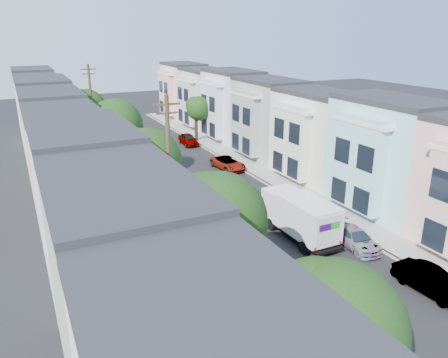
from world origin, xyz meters
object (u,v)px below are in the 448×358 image
tree_a (333,330)px  parked_left_b (266,321)px  parked_left_c (203,252)px  lead_sedan (228,185)px  utility_pole_near (170,179)px  parked_right_c (228,163)px  parked_right_b (355,238)px  tree_d (115,126)px  tree_far_r (198,109)px  tree_c (147,162)px  parked_left_d (143,186)px  parked_right_a (431,281)px  tree_b (216,221)px  tree_e (86,109)px  parked_right_d (188,139)px  fedex_truck (300,215)px

tree_a → parked_left_b: tree_a is taller
parked_left_c → lead_sedan: bearing=58.7°
utility_pole_near → parked_right_c: (11.20, 14.75, -4.52)m
parked_right_b → tree_d: bearing=126.3°
tree_a → tree_far_r: bearing=72.7°
utility_pole_near → tree_c: bearing=90.0°
parked_right_b → lead_sedan: bearing=108.8°
parked_left_d → parked_right_a: (9.80, -21.74, 0.00)m
parked_right_b → utility_pole_near: bearing=165.2°
tree_b → parked_left_c: tree_b is taller
parked_left_d → parked_right_b: bearing=-63.3°
parked_left_c → parked_right_c: (9.80, 16.39, -0.11)m
tree_e → tree_far_r: 13.61m
parked_right_c → tree_b: bearing=-123.0°
lead_sedan → parked_right_b: 13.00m
parked_right_a → tree_c: bearing=123.4°
tree_e → parked_right_a: 42.39m
tree_d → parked_left_c: 16.93m
parked_right_a → tree_e: bearing=101.8°
tree_far_r → parked_right_a: (-1.99, -37.40, -3.43)m
parked_right_a → parked_right_b: bearing=86.4°
parked_right_b → parked_right_c: 18.84m
parked_left_b → parked_left_c: size_ratio=0.98×
tree_d → tree_a: bearing=-90.0°
tree_far_r → parked_right_d: 4.23m
fedex_truck → parked_right_d: 27.41m
tree_d → fedex_truck: tree_d is taller
tree_e → parked_left_b: tree_e is taller
lead_sedan → tree_far_r: bearing=69.1°
lead_sedan → parked_left_d: lead_sedan is taller
parked_left_d → tree_a: bearing=-98.1°
tree_c → parked_left_b: size_ratio=1.69×
tree_b → parked_right_a: 12.50m
tree_b → parked_right_c: bearing=62.3°
tree_c → utility_pole_near: 4.85m
tree_b → parked_right_b: tree_b is taller
parked_right_c → parked_left_d: bearing=-168.1°
tree_b → parked_right_b: size_ratio=1.82×
parked_left_c → parked_right_d: size_ratio=1.04×
tree_d → tree_b: bearing=-90.0°
parked_left_c → parked_right_a: bearing=-38.3°
tree_b → parked_left_d: size_ratio=1.50×
parked_right_b → parked_right_c: parked_right_c is taller
tree_e → parked_right_d: (11.20, -4.77, -3.93)m
tree_d → tree_e: (0.00, 16.16, -0.99)m
tree_b → parked_left_c: bearing=74.3°
tree_far_r → tree_b: bearing=-111.2°
tree_far_r → lead_sedan: (-5.05, -18.84, -3.40)m
tree_far_r → parked_left_c: bearing=-112.1°
tree_far_r → parked_left_d: (-11.79, -15.67, -3.43)m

